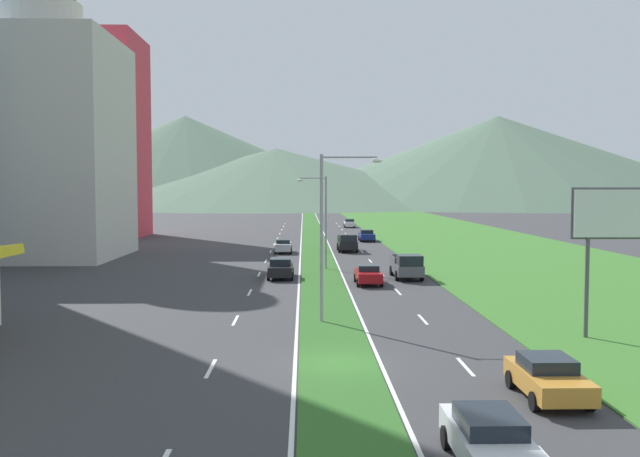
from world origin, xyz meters
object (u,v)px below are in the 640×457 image
car_0 (491,441)px  car_4 (368,274)px  street_lamp_mid (323,216)px  car_6 (281,268)px  car_1 (283,246)px  car_2 (367,235)px  street_lamp_near (329,225)px  car_7 (350,223)px  billboard_roadside (625,223)px  pickup_truck_1 (407,266)px  car_5 (548,377)px  pickup_truck_0 (347,243)px

car_0 → car_4: car_4 is taller
street_lamp_mid → car_6: 7.64m
car_1 → car_2: size_ratio=0.97×
car_0 → street_lamp_near: bearing=-169.7°
car_0 → car_7: (3.40, 103.38, 0.03)m
billboard_roadside → pickup_truck_1: bearing=108.3°
street_lamp_mid → car_5: (6.68, -36.39, -3.98)m
street_lamp_near → car_6: street_lamp_near is taller
billboard_roadside → car_4: size_ratio=1.72×
street_lamp_mid → billboard_roadside: bearing=-63.7°
car_5 → pickup_truck_1: bearing=-179.6°
car_5 → pickup_truck_1: pickup_truck_1 is taller
car_0 → car_1: (-7.01, 56.88, 0.04)m
car_1 → car_2: car_2 is taller
car_5 → car_1: bearing=-168.3°
billboard_roadside → car_1: (-17.40, 42.16, -4.76)m
billboard_roadside → car_7: size_ratio=1.78×
car_4 → pickup_truck_0: size_ratio=0.77×
car_4 → car_6: 7.52m
car_7 → car_0: bearing=-1.9°
street_lamp_near → car_6: bearing=100.2°
car_2 → pickup_truck_0: size_ratio=0.84×
billboard_roadside → car_1: size_ratio=1.63×
street_lamp_near → car_5: street_lamp_near is taller
car_7 → car_1: bearing=-12.6°
billboard_roadside → car_2: 58.68m
street_lamp_near → pickup_truck_1: (6.81, 17.06, -4.21)m
car_2 → car_6: car_6 is taller
car_0 → pickup_truck_0: pickup_truck_0 is taller
street_lamp_mid → car_5: 37.21m
street_lamp_near → car_2: 54.54m
car_4 → car_6: bearing=-118.6°
car_1 → pickup_truck_1: bearing=-153.6°
car_6 → car_4: bearing=-118.6°
car_2 → car_7: bearing=-179.6°
car_6 → car_7: bearing=-8.5°
street_lamp_mid → car_1: (-3.88, 14.80, -3.94)m
billboard_roadside → pickup_truck_1: (-7.03, 21.24, -4.55)m
street_lamp_near → billboard_roadside: size_ratio=1.24×
car_7 → pickup_truck_0: 45.12m
car_7 → pickup_truck_0: (-3.29, -45.00, 0.21)m
car_5 → car_6: car_6 is taller
street_lamp_near → billboard_roadside: 14.46m
street_lamp_near → car_5: (7.00, -13.21, -4.46)m
street_lamp_mid → billboard_roadside: street_lamp_mid is taller
street_lamp_mid → car_4: bearing=-71.2°
billboard_roadside → car_6: (-16.99, 21.80, -4.73)m
car_6 → billboard_roadside: bearing=-142.1°
car_2 → car_6: (-10.22, -36.29, 0.03)m
billboard_roadside → car_5: bearing=-127.2°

